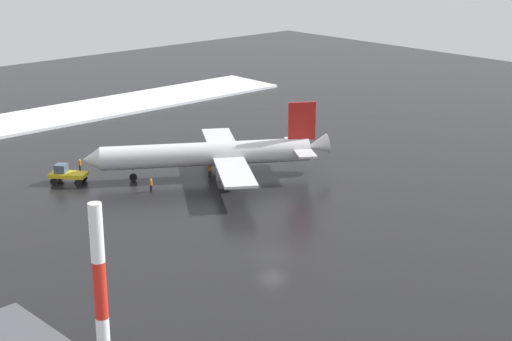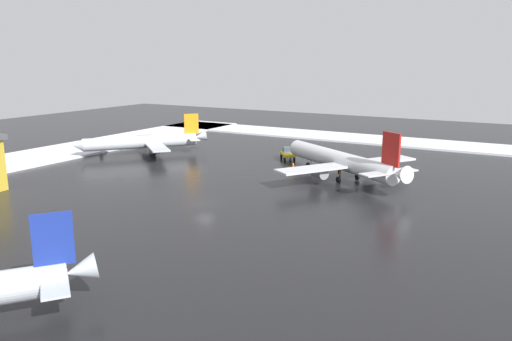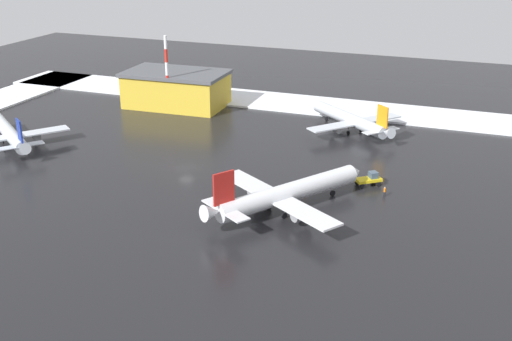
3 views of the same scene
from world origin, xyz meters
The scene contains 8 objects.
ground_plane centered at (0.00, 0.00, 0.00)m, with size 240.00×240.00×0.00m, color black.
snow_bank_left centered at (-67.00, 0.00, 0.24)m, with size 14.00×116.00×0.48m, color white.
airplane_parked_starboard centered at (-23.78, 11.64, 3.16)m, with size 24.44×28.48×9.56m.
airplane_parked_portside centered at (-24.05, -32.96, 2.77)m, with size 23.35×21.37×8.39m.
pushback_tug centered at (-34.27, -3.76, 1.28)m, with size 4.96×4.60×2.50m.
ground_crew_mid_apron centered at (-37.62, 0.07, 0.97)m, with size 0.36×0.36×1.71m.
ground_crew_beside_wing centered at (-24.02, 11.37, 0.97)m, with size 0.36×0.36×1.71m.
ground_crew_by_nose_gear centered at (-24.33, 2.31, 0.97)m, with size 0.36×0.36×1.71m.
Camera 2 is at (55.78, 40.33, 20.11)m, focal length 35.00 mm.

